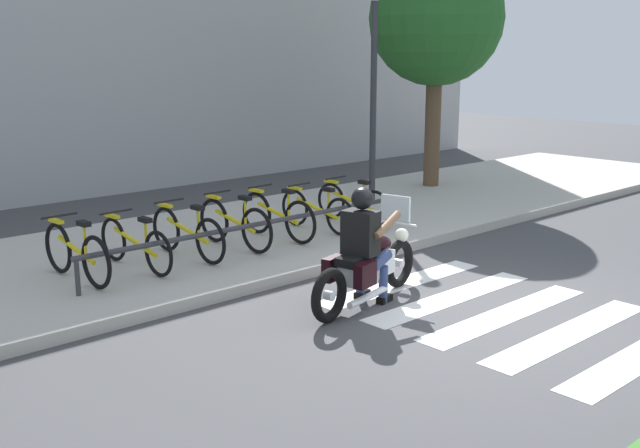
{
  "coord_description": "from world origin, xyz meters",
  "views": [
    {
      "loc": [
        -6.99,
        -4.54,
        2.93
      ],
      "look_at": [
        -1.1,
        1.94,
        0.91
      ],
      "focal_mm": 41.68,
      "sensor_mm": 36.0,
      "label": 1
    }
  ],
  "objects_px": {
    "bicycle_2": "(187,233)",
    "bicycle_0": "(76,253)",
    "street_lamp": "(374,76)",
    "bicycle_4": "(278,216)",
    "motorcycle": "(368,267)",
    "bike_rack": "(258,226)",
    "bicycle_1": "(135,244)",
    "bicycle_6": "(352,203)",
    "bicycle_5": "(317,210)",
    "tree_near_rack": "(436,19)",
    "rider": "(364,238)",
    "bicycle_3": "(235,224)"
  },
  "relations": [
    {
      "from": "bicycle_4",
      "to": "tree_near_rack",
      "type": "height_order",
      "value": "tree_near_rack"
    },
    {
      "from": "bicycle_2",
      "to": "bike_rack",
      "type": "bearing_deg",
      "value": -34.54
    },
    {
      "from": "bicycle_1",
      "to": "bike_rack",
      "type": "height_order",
      "value": "bicycle_1"
    },
    {
      "from": "motorcycle",
      "to": "bicycle_5",
      "type": "distance_m",
      "value": 3.18
    },
    {
      "from": "bicycle_2",
      "to": "bike_rack",
      "type": "distance_m",
      "value": 0.98
    },
    {
      "from": "bicycle_5",
      "to": "tree_near_rack",
      "type": "xyz_separation_m",
      "value": [
        4.66,
        1.48,
        3.13
      ]
    },
    {
      "from": "bicycle_5",
      "to": "street_lamp",
      "type": "relative_size",
      "value": 0.39
    },
    {
      "from": "bicycle_6",
      "to": "tree_near_rack",
      "type": "bearing_deg",
      "value": 21.02
    },
    {
      "from": "bicycle_6",
      "to": "tree_near_rack",
      "type": "height_order",
      "value": "tree_near_rack"
    },
    {
      "from": "motorcycle",
      "to": "bicycle_1",
      "type": "height_order",
      "value": "motorcycle"
    },
    {
      "from": "bicycle_4",
      "to": "street_lamp",
      "type": "relative_size",
      "value": 0.4
    },
    {
      "from": "motorcycle",
      "to": "bike_rack",
      "type": "xyz_separation_m",
      "value": [
        0.03,
        2.17,
        0.12
      ]
    },
    {
      "from": "bicycle_1",
      "to": "bicycle_4",
      "type": "xyz_separation_m",
      "value": [
        2.41,
        -0.0,
        0.03
      ]
    },
    {
      "from": "bike_rack",
      "to": "bicycle_6",
      "type": "bearing_deg",
      "value": 12.93
    },
    {
      "from": "bicycle_5",
      "to": "bike_rack",
      "type": "distance_m",
      "value": 1.7
    },
    {
      "from": "bicycle_1",
      "to": "bicycle_6",
      "type": "distance_m",
      "value": 4.02
    },
    {
      "from": "bicycle_1",
      "to": "bicycle_6",
      "type": "xyz_separation_m",
      "value": [
        4.02,
        -0.0,
        0.01
      ]
    },
    {
      "from": "rider",
      "to": "bicycle_6",
      "type": "distance_m",
      "value": 3.74
    },
    {
      "from": "bicycle_0",
      "to": "bicycle_5",
      "type": "bearing_deg",
      "value": 0.02
    },
    {
      "from": "rider",
      "to": "street_lamp",
      "type": "xyz_separation_m",
      "value": [
        4.12,
        3.82,
        1.69
      ]
    },
    {
      "from": "motorcycle",
      "to": "bicycle_4",
      "type": "xyz_separation_m",
      "value": [
        0.83,
        2.72,
        0.06
      ]
    },
    {
      "from": "bicycle_2",
      "to": "bicycle_5",
      "type": "xyz_separation_m",
      "value": [
        2.41,
        0.0,
        -0.02
      ]
    },
    {
      "from": "street_lamp",
      "to": "rider",
      "type": "bearing_deg",
      "value": -137.17
    },
    {
      "from": "bicycle_5",
      "to": "street_lamp",
      "type": "bearing_deg",
      "value": 24.22
    },
    {
      "from": "motorcycle",
      "to": "bicycle_0",
      "type": "height_order",
      "value": "motorcycle"
    },
    {
      "from": "rider",
      "to": "bicycle_4",
      "type": "xyz_separation_m",
      "value": [
        0.91,
        2.74,
        -0.31
      ]
    },
    {
      "from": "rider",
      "to": "bicycle_3",
      "type": "bearing_deg",
      "value": 87.77
    },
    {
      "from": "bicycle_1",
      "to": "bicycle_4",
      "type": "height_order",
      "value": "bicycle_4"
    },
    {
      "from": "bicycle_4",
      "to": "tree_near_rack",
      "type": "xyz_separation_m",
      "value": [
        5.46,
        1.48,
        3.11
      ]
    },
    {
      "from": "motorcycle",
      "to": "street_lamp",
      "type": "xyz_separation_m",
      "value": [
        4.04,
        3.8,
        2.06
      ]
    },
    {
      "from": "bicycle_1",
      "to": "bicycle_2",
      "type": "bearing_deg",
      "value": -0.08
    },
    {
      "from": "motorcycle",
      "to": "bicycle_5",
      "type": "height_order",
      "value": "motorcycle"
    },
    {
      "from": "tree_near_rack",
      "to": "street_lamp",
      "type": "bearing_deg",
      "value": -169.94
    },
    {
      "from": "bicycle_5",
      "to": "tree_near_rack",
      "type": "relative_size",
      "value": 0.32
    },
    {
      "from": "bicycle_2",
      "to": "bicycle_0",
      "type": "bearing_deg",
      "value": -179.98
    },
    {
      "from": "bicycle_6",
      "to": "bicycle_4",
      "type": "bearing_deg",
      "value": -179.97
    },
    {
      "from": "street_lamp",
      "to": "tree_near_rack",
      "type": "relative_size",
      "value": 0.82
    },
    {
      "from": "tree_near_rack",
      "to": "bicycle_1",
      "type": "bearing_deg",
      "value": -169.36
    },
    {
      "from": "bicycle_0",
      "to": "bicycle_3",
      "type": "bearing_deg",
      "value": 0.0
    },
    {
      "from": "bicycle_1",
      "to": "street_lamp",
      "type": "bearing_deg",
      "value": 10.88
    },
    {
      "from": "rider",
      "to": "bicycle_5",
      "type": "bearing_deg",
      "value": 57.92
    },
    {
      "from": "bicycle_0",
      "to": "street_lamp",
      "type": "xyz_separation_m",
      "value": [
        6.43,
        1.08,
        2.0
      ]
    },
    {
      "from": "bicycle_1",
      "to": "bicycle_3",
      "type": "distance_m",
      "value": 1.61
    },
    {
      "from": "bicycle_5",
      "to": "bike_rack",
      "type": "xyz_separation_m",
      "value": [
        -1.61,
        -0.55,
        0.09
      ]
    },
    {
      "from": "bicycle_5",
      "to": "tree_near_rack",
      "type": "distance_m",
      "value": 5.81
    },
    {
      "from": "bicycle_5",
      "to": "motorcycle",
      "type": "bearing_deg",
      "value": -121.03
    },
    {
      "from": "bicycle_3",
      "to": "rider",
      "type": "bearing_deg",
      "value": -92.23
    },
    {
      "from": "bicycle_3",
      "to": "bicycle_4",
      "type": "bearing_deg",
      "value": 0.0
    },
    {
      "from": "street_lamp",
      "to": "bicycle_4",
      "type": "bearing_deg",
      "value": -161.36
    },
    {
      "from": "bicycle_0",
      "to": "street_lamp",
      "type": "relative_size",
      "value": 0.39
    }
  ]
}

